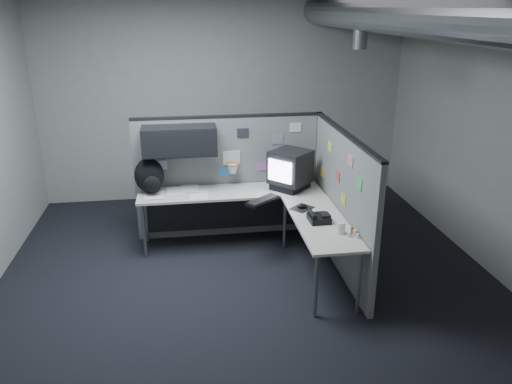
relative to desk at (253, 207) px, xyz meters
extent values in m
cube|color=black|center=(-0.15, -0.70, -0.62)|extent=(5.60, 5.60, 0.01)
cube|color=#9E9E99|center=(-0.15, 2.10, 0.99)|extent=(5.60, 0.01, 3.20)
cube|color=#9E9E99|center=(-0.15, -3.51, 0.99)|extent=(5.60, 0.01, 3.20)
cube|color=#9E9E99|center=(2.66, -0.70, 0.99)|extent=(0.01, 5.60, 3.20)
cylinder|color=slate|center=(1.25, -0.70, 2.24)|extent=(0.40, 5.49, 0.40)
cylinder|color=slate|center=(1.25, 0.10, 1.99)|extent=(0.16, 0.16, 0.30)
cube|color=slate|center=(-0.23, 0.60, 0.19)|extent=(2.43, 0.06, 1.60)
cube|color=black|center=(-0.23, 0.60, 1.00)|extent=(2.43, 0.07, 0.03)
cube|color=black|center=(0.95, 0.60, 0.19)|extent=(0.07, 0.07, 1.60)
cube|color=black|center=(-0.85, 0.40, 0.76)|extent=(0.90, 0.35, 0.35)
cube|color=black|center=(-0.85, 0.22, 0.76)|extent=(0.90, 0.02, 0.33)
cube|color=silver|center=(-0.20, 0.56, 0.47)|extent=(0.22, 0.02, 0.18)
torus|color=#D85914|center=(-0.20, 0.47, 0.41)|extent=(0.16, 0.16, 0.01)
cone|color=white|center=(-0.20, 0.47, 0.35)|extent=(0.14, 0.14, 0.11)
cube|color=silver|center=(-1.10, 0.56, 0.41)|extent=(0.15, 0.01, 0.12)
cube|color=#26262D|center=(-0.05, 0.56, 0.79)|extent=(0.15, 0.01, 0.12)
cube|color=#B266B2|center=(0.20, 0.56, 0.34)|extent=(0.15, 0.01, 0.12)
cube|color=gray|center=(0.40, 0.56, 0.69)|extent=(0.15, 0.01, 0.12)
cube|color=silver|center=(0.63, 0.56, 0.84)|extent=(0.15, 0.01, 0.12)
cube|color=#337FCC|center=(-0.30, 0.56, 0.29)|extent=(0.15, 0.01, 0.12)
cube|color=slate|center=(0.95, -0.49, 0.19)|extent=(0.06, 2.23, 1.60)
cube|color=black|center=(0.95, -0.49, 1.00)|extent=(0.07, 2.23, 0.03)
cube|color=#E5D84C|center=(0.92, -0.05, 0.74)|extent=(0.01, 0.15, 0.12)
cube|color=#CC4C4C|center=(0.92, -0.40, 0.49)|extent=(0.01, 0.15, 0.12)
cube|color=#D87F7F|center=(0.92, -0.80, 0.79)|extent=(0.01, 0.15, 0.12)
cube|color=orange|center=(0.92, 0.20, 0.34)|extent=(0.01, 0.15, 0.12)
cube|color=#4CB266|center=(0.92, -1.10, 0.64)|extent=(0.01, 0.15, 0.12)
cube|color=gold|center=(0.92, -0.65, 0.31)|extent=(0.01, 0.15, 0.12)
cube|color=beige|center=(-0.25, 0.28, 0.10)|extent=(2.30, 0.56, 0.03)
cube|color=beige|center=(0.63, -0.78, 0.10)|extent=(0.56, 1.55, 0.03)
cube|color=black|center=(-0.25, 0.50, -0.21)|extent=(2.18, 0.02, 0.55)
cylinder|color=gray|center=(-1.33, 0.06, -0.26)|extent=(0.04, 0.04, 0.70)
cylinder|color=gray|center=(-1.33, 0.50, -0.26)|extent=(0.04, 0.04, 0.70)
cylinder|color=gray|center=(0.41, 0.06, -0.26)|extent=(0.04, 0.04, 0.70)
cylinder|color=gray|center=(0.41, -1.48, -0.26)|extent=(0.04, 0.04, 0.70)
cylinder|color=gray|center=(0.85, -1.48, -0.26)|extent=(0.04, 0.04, 0.70)
cube|color=black|center=(0.52, 0.26, 0.16)|extent=(0.55, 0.55, 0.08)
cube|color=black|center=(0.52, 0.26, 0.41)|extent=(0.61, 0.61, 0.41)
cube|color=silver|center=(0.35, 0.10, 0.41)|extent=(0.24, 0.25, 0.27)
cube|color=black|center=(0.10, -0.16, 0.13)|extent=(0.46, 0.42, 0.03)
cube|color=black|center=(0.10, -0.16, 0.15)|extent=(0.42, 0.38, 0.01)
cube|color=black|center=(0.52, -0.41, 0.12)|extent=(0.31, 0.31, 0.01)
ellipsoid|color=black|center=(0.52, -0.41, 0.15)|extent=(0.12, 0.09, 0.05)
cube|color=black|center=(0.61, -0.80, 0.15)|extent=(0.23, 0.25, 0.07)
cylinder|color=black|center=(0.53, -0.79, 0.21)|extent=(0.06, 0.22, 0.05)
cube|color=black|center=(0.67, -0.81, 0.19)|extent=(0.10, 0.13, 0.02)
cylinder|color=silver|center=(0.88, -1.19, 0.15)|extent=(0.05, 0.05, 0.06)
cylinder|color=silver|center=(0.81, -1.22, 0.14)|extent=(0.05, 0.05, 0.05)
cylinder|color=silver|center=(0.88, -1.26, 0.14)|extent=(0.04, 0.04, 0.04)
cylinder|color=#D85914|center=(0.87, -1.14, 0.15)|extent=(0.05, 0.05, 0.07)
cylinder|color=silver|center=(0.75, -1.13, 0.18)|extent=(0.09, 0.09, 0.12)
cube|color=white|center=(-0.65, 0.21, 0.12)|extent=(0.23, 0.32, 0.00)
cube|color=white|center=(-0.92, 0.37, 0.12)|extent=(0.23, 0.33, 0.00)
cube|color=white|center=(-1.19, 0.26, 0.13)|extent=(0.23, 0.33, 0.00)
cube|color=white|center=(-0.76, 0.43, 0.13)|extent=(0.23, 0.32, 0.00)
ellipsoid|color=black|center=(-1.24, 0.37, 0.34)|extent=(0.38, 0.29, 0.44)
ellipsoid|color=black|center=(-1.20, 0.22, 0.28)|extent=(0.21, 0.13, 0.20)
camera|label=1|loc=(-0.78, -5.59, 2.30)|focal=35.00mm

